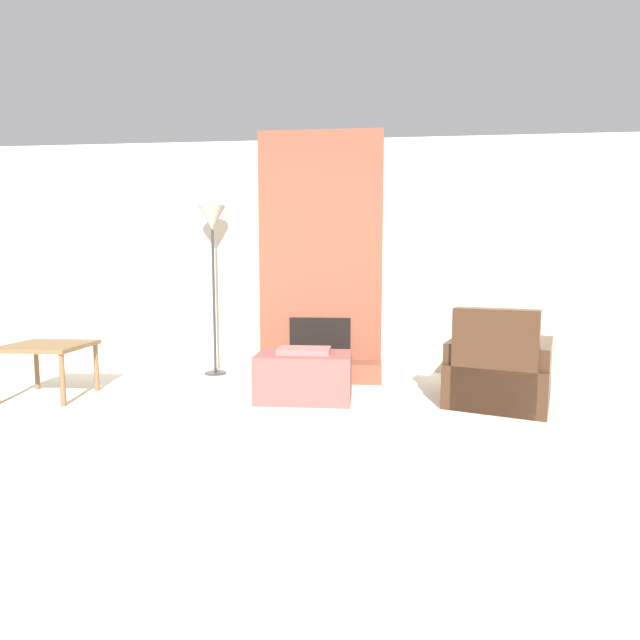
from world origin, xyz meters
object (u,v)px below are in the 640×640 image
(side_table, at_px, (47,350))
(floor_lamp_left, at_px, (212,229))
(ottoman, at_px, (304,376))
(armchair, at_px, (499,374))

(side_table, distance_m, floor_lamp_left, 2.03)
(side_table, height_order, floor_lamp_left, floor_lamp_left)
(ottoman, relative_size, floor_lamp_left, 0.46)
(armchair, relative_size, side_table, 1.81)
(side_table, bearing_deg, armchair, 2.49)
(side_table, xyz_separation_m, floor_lamp_left, (1.23, 1.11, 1.17))
(side_table, relative_size, floor_lamp_left, 0.37)
(ottoman, bearing_deg, floor_lamp_left, 138.54)
(armchair, bearing_deg, side_table, 23.46)
(ottoman, relative_size, armchair, 0.67)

